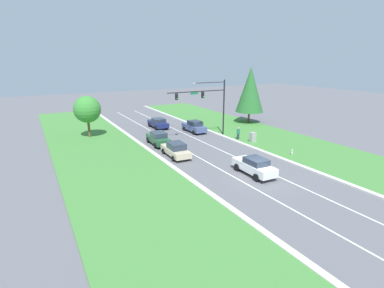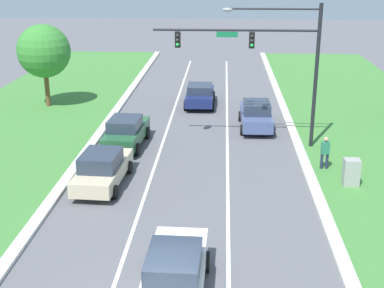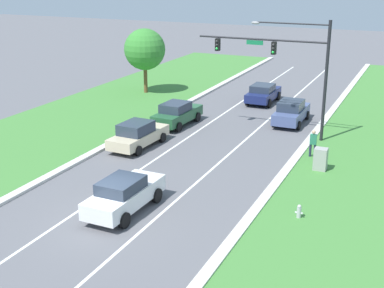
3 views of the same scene
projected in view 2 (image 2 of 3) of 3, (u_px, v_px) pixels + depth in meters
traffic_signal_mast at (269, 53)px, 27.52m from camera, size 8.58×0.41×7.63m
champagne_sedan at (102, 169)px, 23.98m from camera, size 2.12×4.74×1.62m
white_sedan at (175, 273)px, 15.94m from camera, size 2.01×4.67×1.65m
slate_blue_sedan at (256, 115)px, 32.06m from camera, size 1.98×4.61×1.69m
forest_sedan at (126, 132)px, 28.94m from camera, size 2.13×4.69×1.66m
navy_sedan at (200, 95)px, 36.99m from camera, size 2.04×4.43×1.54m
utility_cabinet at (351, 173)px, 23.86m from camera, size 0.70×0.60×1.31m
pedestrian at (325, 152)px, 25.65m from camera, size 0.40×0.26×1.69m
oak_near_left_tree at (44, 51)px, 35.72m from camera, size 3.56×3.56×5.64m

